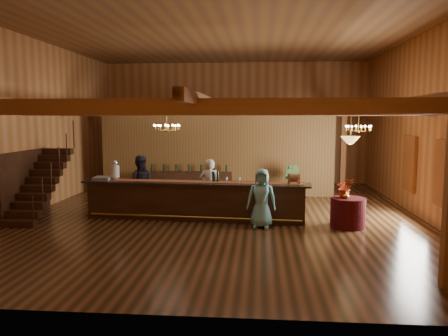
# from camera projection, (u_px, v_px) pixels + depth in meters

# --- Properties ---
(floor) EXTENTS (14.00, 14.00, 0.00)m
(floor) POSITION_uv_depth(u_px,v_px,m) (221.00, 215.00, 13.56)
(floor) COLOR brown
(floor) RESTS_ON ground
(ceiling) EXTENTS (14.00, 14.00, 0.00)m
(ceiling) POSITION_uv_depth(u_px,v_px,m) (221.00, 33.00, 12.93)
(ceiling) COLOR brown
(ceiling) RESTS_ON wall_back
(wall_back) EXTENTS (12.00, 0.10, 5.50)m
(wall_back) POSITION_uv_depth(u_px,v_px,m) (235.00, 123.00, 20.18)
(wall_back) COLOR #B67C49
(wall_back) RESTS_ON floor
(wall_front) EXTENTS (12.00, 0.10, 5.50)m
(wall_front) POSITION_uv_depth(u_px,v_px,m) (178.00, 135.00, 6.32)
(wall_front) COLOR #B67C49
(wall_front) RESTS_ON floor
(wall_left) EXTENTS (0.10, 14.00, 5.50)m
(wall_left) POSITION_uv_depth(u_px,v_px,m) (32.00, 126.00, 13.74)
(wall_left) COLOR #B67C49
(wall_left) RESTS_ON floor
(wall_right) EXTENTS (0.10, 14.00, 5.50)m
(wall_right) POSITION_uv_depth(u_px,v_px,m) (425.00, 126.00, 12.75)
(wall_right) COLOR #B67C49
(wall_right) RESTS_ON floor
(beam_grid) EXTENTS (11.90, 13.90, 0.39)m
(beam_grid) POSITION_uv_depth(u_px,v_px,m) (223.00, 110.00, 13.69)
(beam_grid) COLOR #965628
(beam_grid) RESTS_ON wall_left
(support_posts) EXTENTS (9.20, 10.20, 3.20)m
(support_posts) POSITION_uv_depth(u_px,v_px,m) (220.00, 165.00, 12.88)
(support_posts) COLOR #965628
(support_posts) RESTS_ON floor
(partition_wall) EXTENTS (9.00, 0.18, 3.10)m
(partition_wall) POSITION_uv_depth(u_px,v_px,m) (216.00, 155.00, 16.89)
(partition_wall) COLOR brown
(partition_wall) RESTS_ON floor
(window_right_front) EXTENTS (0.12, 1.05, 1.75)m
(window_right_front) POSITION_uv_depth(u_px,v_px,m) (444.00, 174.00, 11.31)
(window_right_front) COLOR white
(window_right_front) RESTS_ON wall_right
(window_right_back) EXTENTS (0.12, 1.05, 1.75)m
(window_right_back) POSITION_uv_depth(u_px,v_px,m) (410.00, 163.00, 13.88)
(window_right_back) COLOR white
(window_right_back) RESTS_ON wall_right
(staircase) EXTENTS (1.00, 2.80, 2.00)m
(staircase) POSITION_uv_depth(u_px,v_px,m) (39.00, 184.00, 13.16)
(staircase) COLOR #3E2313
(staircase) RESTS_ON floor
(backroom_boxes) EXTENTS (4.10, 0.60, 1.10)m
(backroom_boxes) POSITION_uv_depth(u_px,v_px,m) (226.00, 175.00, 18.97)
(backroom_boxes) COLOR #3E2313
(backroom_boxes) RESTS_ON floor
(tasting_bar) EXTENTS (6.77, 1.32, 1.13)m
(tasting_bar) POSITION_uv_depth(u_px,v_px,m) (195.00, 200.00, 12.89)
(tasting_bar) COLOR #3E2313
(tasting_bar) RESTS_ON floor
(beverage_dispenser) EXTENTS (0.26, 0.26, 0.60)m
(beverage_dispenser) POSITION_uv_depth(u_px,v_px,m) (115.00, 170.00, 13.22)
(beverage_dispenser) COLOR silver
(beverage_dispenser) RESTS_ON tasting_bar
(glass_rack_tray) EXTENTS (0.50, 0.50, 0.10)m
(glass_rack_tray) POSITION_uv_depth(u_px,v_px,m) (103.00, 178.00, 13.20)
(glass_rack_tray) COLOR gray
(glass_rack_tray) RESTS_ON tasting_bar
(raffle_drum) EXTENTS (0.34, 0.24, 0.30)m
(raffle_drum) POSITION_uv_depth(u_px,v_px,m) (294.00, 178.00, 12.32)
(raffle_drum) COLOR brown
(raffle_drum) RESTS_ON tasting_bar
(bar_bottle_0) EXTENTS (0.07, 0.07, 0.30)m
(bar_bottle_0) POSITION_uv_depth(u_px,v_px,m) (213.00, 177.00, 12.85)
(bar_bottle_0) COLOR black
(bar_bottle_0) RESTS_ON tasting_bar
(bar_bottle_1) EXTENTS (0.07, 0.07, 0.30)m
(bar_bottle_1) POSITION_uv_depth(u_px,v_px,m) (218.00, 177.00, 12.83)
(bar_bottle_1) COLOR black
(bar_bottle_1) RESTS_ON tasting_bar
(backbar_shelf) EXTENTS (3.33, 0.79, 0.93)m
(backbar_shelf) POSITION_uv_depth(u_px,v_px,m) (189.00, 184.00, 16.82)
(backbar_shelf) COLOR #3E2313
(backbar_shelf) RESTS_ON floor
(round_table) EXTENTS (0.94, 0.94, 0.82)m
(round_table) POSITION_uv_depth(u_px,v_px,m) (348.00, 213.00, 11.96)
(round_table) COLOR #480F10
(round_table) RESTS_ON floor
(chandelier_left) EXTENTS (0.80, 0.80, 0.65)m
(chandelier_left) POSITION_uv_depth(u_px,v_px,m) (167.00, 127.00, 13.49)
(chandelier_left) COLOR gold
(chandelier_left) RESTS_ON beam_grid
(chandelier_right) EXTENTS (0.80, 0.80, 0.69)m
(chandelier_right) POSITION_uv_depth(u_px,v_px,m) (358.00, 128.00, 13.97)
(chandelier_right) COLOR gold
(chandelier_right) RESTS_ON beam_grid
(pendant_lamp) EXTENTS (0.52, 0.52, 0.90)m
(pendant_lamp) POSITION_uv_depth(u_px,v_px,m) (350.00, 140.00, 11.74)
(pendant_lamp) COLOR gold
(pendant_lamp) RESTS_ON beam_grid
(bartender) EXTENTS (0.65, 0.44, 1.75)m
(bartender) POSITION_uv_depth(u_px,v_px,m) (210.00, 187.00, 13.48)
(bartender) COLOR silver
(bartender) RESTS_ON floor
(staff_second) EXTENTS (1.00, 0.85, 1.82)m
(staff_second) POSITION_uv_depth(u_px,v_px,m) (140.00, 184.00, 13.84)
(staff_second) COLOR black
(staff_second) RESTS_ON floor
(guest) EXTENTS (0.85, 0.61, 1.63)m
(guest) POSITION_uv_depth(u_px,v_px,m) (261.00, 198.00, 11.90)
(guest) COLOR #76CBD0
(guest) RESTS_ON floor
(floor_plant) EXTENTS (0.81, 0.70, 1.31)m
(floor_plant) POSITION_uv_depth(u_px,v_px,m) (289.00, 181.00, 16.15)
(floor_plant) COLOR #3A5D2E
(floor_plant) RESTS_ON floor
(table_flowers) EXTENTS (0.49, 0.43, 0.54)m
(table_flowers) POSITION_uv_depth(u_px,v_px,m) (345.00, 188.00, 11.97)
(table_flowers) COLOR red
(table_flowers) RESTS_ON round_table
(table_vase) EXTENTS (0.18, 0.18, 0.28)m
(table_vase) POSITION_uv_depth(u_px,v_px,m) (346.00, 193.00, 11.81)
(table_vase) COLOR gold
(table_vase) RESTS_ON round_table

